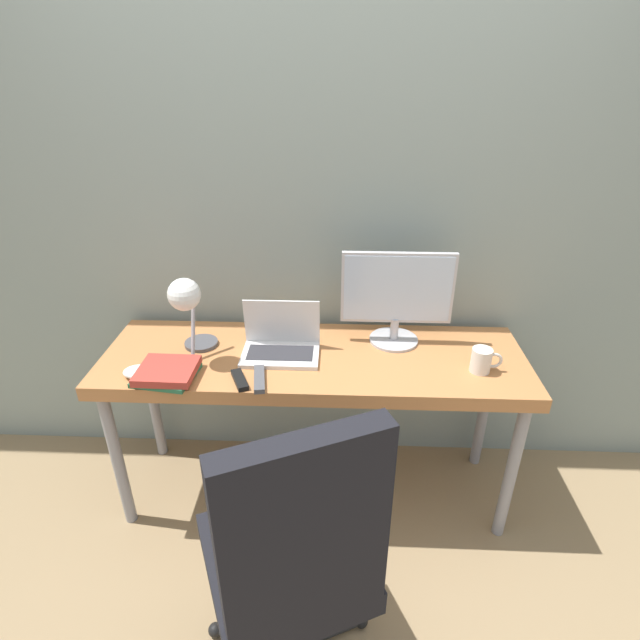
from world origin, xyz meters
TOP-DOWN VIEW (x-y plane):
  - ground_plane at (0.00, 0.00)m, footprint 12.00×12.00m
  - wall_back at (0.00, 0.63)m, footprint 8.00×0.05m
  - desk at (0.00, 0.28)m, footprint 1.77×0.56m
  - laptop at (-0.14, 0.29)m, footprint 0.32×0.21m
  - monitor at (0.35, 0.42)m, footprint 0.47×0.21m
  - desk_lamp at (-0.49, 0.23)m, footprint 0.14×0.27m
  - office_chair at (-0.01, -0.58)m, footprint 0.61×0.62m
  - book_stack at (-0.56, 0.09)m, footprint 0.24×0.22m
  - tv_remote at (-0.27, 0.07)m, footprint 0.09×0.14m
  - media_remote at (-0.20, 0.08)m, footprint 0.07×0.18m
  - mug at (0.67, 0.19)m, footprint 0.12×0.08m
  - game_controller at (-0.67, 0.09)m, footprint 0.13×0.09m

SIDE VIEW (x-z plane):
  - ground_plane at x=0.00m, z-range 0.00..0.00m
  - office_chair at x=-0.01m, z-range 0.06..1.20m
  - desk at x=0.00m, z-range 0.31..1.08m
  - tv_remote at x=-0.27m, z-range 0.77..0.79m
  - media_remote at x=-0.20m, z-range 0.77..0.79m
  - game_controller at x=-0.67m, z-range 0.77..0.81m
  - book_stack at x=-0.56m, z-range 0.77..0.81m
  - laptop at x=-0.14m, z-range 0.70..0.92m
  - mug at x=0.67m, z-range 0.77..0.87m
  - monitor at x=0.35m, z-range 0.78..1.19m
  - desk_lamp at x=-0.49m, z-range 0.84..1.21m
  - wall_back at x=0.00m, z-range 0.00..2.60m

